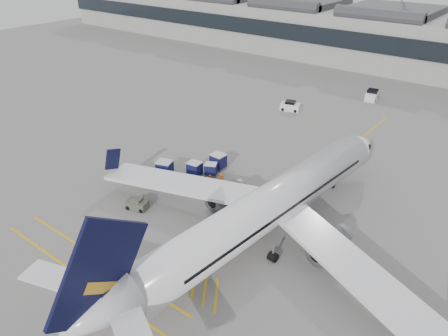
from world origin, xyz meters
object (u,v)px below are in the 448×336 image
Objects in this scene: airliner_main at (264,210)px; pushback_tug at (137,204)px; ramp_agent_a at (221,180)px; belt_loader at (226,204)px; ramp_agent_b at (210,181)px; baggage_cart_a at (218,161)px.

pushback_tug is at bearing -159.11° from airliner_main.
ramp_agent_a is 10.09m from pushback_tug.
belt_loader is 5.04m from ramp_agent_b.
baggage_cart_a is 1.15× the size of ramp_agent_a.
baggage_cart_a is 1.23× the size of ramp_agent_b.
airliner_main is at bearing -56.50° from ramp_agent_a.
belt_loader is at bearing -71.94° from ramp_agent_a.
ramp_agent_b is at bearing 143.79° from belt_loader.
baggage_cart_a reaches higher than ramp_agent_b.
ramp_agent_a is at bearing 128.09° from belt_loader.
ramp_agent_a is 1.36m from ramp_agent_b.
ramp_agent_b is (-10.24, 4.33, -2.52)m from airliner_main.
belt_loader is at bearing 167.21° from airliner_main.
ramp_agent_a is (-9.29, 5.31, -2.46)m from airliner_main.
pushback_tug is (-13.45, -3.89, -2.75)m from airliner_main.
baggage_cart_a is 4.69m from ramp_agent_b.
belt_loader is 9.30m from baggage_cart_a.
ramp_agent_a is at bearing 155.03° from airliner_main.
pushback_tug is (-1.12, -12.41, -0.49)m from baggage_cart_a.
pushback_tug is at bearing 24.46° from ramp_agent_b.
pushback_tug is at bearing -141.07° from ramp_agent_a.
ramp_agent_a is at bearing -178.51° from ramp_agent_b.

